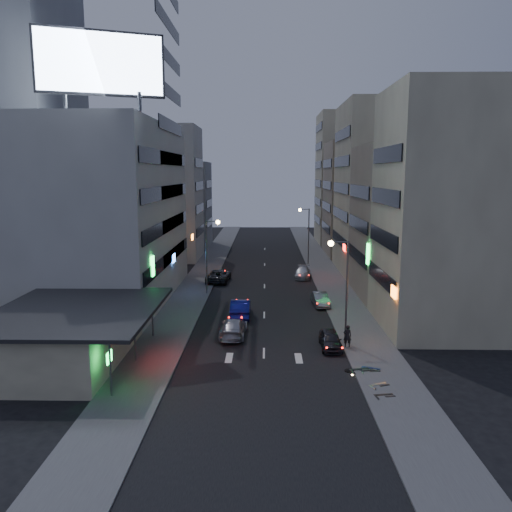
{
  "coord_description": "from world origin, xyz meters",
  "views": [
    {
      "loc": [
        0.08,
        -31.1,
        13.15
      ],
      "look_at": [
        -0.79,
        15.22,
        5.4
      ],
      "focal_mm": 35.0,
      "sensor_mm": 36.0,
      "label": 1
    }
  ],
  "objects_px": {
    "person": "(347,336)",
    "scooter_black_a": "(393,385)",
    "parked_car_right_mid": "(320,299)",
    "scooter_blue": "(382,361)",
    "scooter_silver_b": "(377,361)",
    "parked_car_right_near": "(330,340)",
    "scooter_black_b": "(368,359)",
    "road_car_blue": "(241,308)",
    "road_car_silver": "(233,328)",
    "parked_car_left": "(219,276)",
    "scooter_silver_a": "(385,374)",
    "parked_car_right_far": "(303,273)"
  },
  "relations": [
    {
      "from": "parked_car_right_near",
      "to": "person",
      "type": "relative_size",
      "value": 2.25
    },
    {
      "from": "parked_car_right_far",
      "to": "scooter_silver_a",
      "type": "bearing_deg",
      "value": -78.17
    },
    {
      "from": "parked_car_right_near",
      "to": "scooter_black_b",
      "type": "height_order",
      "value": "scooter_black_b"
    },
    {
      "from": "scooter_silver_a",
      "to": "parked_car_right_near",
      "type": "bearing_deg",
      "value": -0.92
    },
    {
      "from": "parked_car_right_near",
      "to": "scooter_blue",
      "type": "distance_m",
      "value": 5.21
    },
    {
      "from": "parked_car_right_mid",
      "to": "road_car_silver",
      "type": "height_order",
      "value": "road_car_silver"
    },
    {
      "from": "parked_car_right_mid",
      "to": "scooter_silver_a",
      "type": "bearing_deg",
      "value": -88.09
    },
    {
      "from": "person",
      "to": "parked_car_right_near",
      "type": "bearing_deg",
      "value": -6.22
    },
    {
      "from": "scooter_black_b",
      "to": "scooter_silver_a",
      "type": "bearing_deg",
      "value": 179.54
    },
    {
      "from": "scooter_blue",
      "to": "scooter_black_b",
      "type": "height_order",
      "value": "scooter_black_b"
    },
    {
      "from": "person",
      "to": "scooter_black_a",
      "type": "relative_size",
      "value": 0.98
    },
    {
      "from": "road_car_blue",
      "to": "road_car_silver",
      "type": "distance_m",
      "value": 5.58
    },
    {
      "from": "scooter_blue",
      "to": "road_car_silver",
      "type": "bearing_deg",
      "value": 77.85
    },
    {
      "from": "parked_car_right_near",
      "to": "scooter_silver_a",
      "type": "distance_m",
      "value": 6.99
    },
    {
      "from": "scooter_black_b",
      "to": "scooter_silver_b",
      "type": "relative_size",
      "value": 1.19
    },
    {
      "from": "parked_car_right_mid",
      "to": "scooter_black_a",
      "type": "height_order",
      "value": "parked_car_right_mid"
    },
    {
      "from": "parked_car_right_mid",
      "to": "scooter_black_a",
      "type": "relative_size",
      "value": 2.27
    },
    {
      "from": "scooter_silver_a",
      "to": "scooter_silver_b",
      "type": "distance_m",
      "value": 2.15
    },
    {
      "from": "parked_car_right_mid",
      "to": "road_car_silver",
      "type": "xyz_separation_m",
      "value": [
        -8.09,
        -9.59,
        0.06
      ]
    },
    {
      "from": "road_car_blue",
      "to": "scooter_black_a",
      "type": "relative_size",
      "value": 2.86
    },
    {
      "from": "scooter_black_a",
      "to": "parked_car_right_mid",
      "type": "bearing_deg",
      "value": -3.48
    },
    {
      "from": "scooter_black_a",
      "to": "scooter_blue",
      "type": "xyz_separation_m",
      "value": [
        0.19,
        3.74,
        0.05
      ]
    },
    {
      "from": "parked_car_right_near",
      "to": "scooter_black_a",
      "type": "distance_m",
      "value": 8.52
    },
    {
      "from": "parked_car_right_near",
      "to": "parked_car_left",
      "type": "height_order",
      "value": "parked_car_left"
    },
    {
      "from": "parked_car_right_near",
      "to": "road_car_silver",
      "type": "bearing_deg",
      "value": 160.92
    },
    {
      "from": "parked_car_left",
      "to": "scooter_silver_a",
      "type": "height_order",
      "value": "parked_car_left"
    },
    {
      "from": "road_car_blue",
      "to": "scooter_black_a",
      "type": "xyz_separation_m",
      "value": [
        9.89,
        -16.29,
        -0.17
      ]
    },
    {
      "from": "scooter_black_b",
      "to": "road_car_silver",
      "type": "bearing_deg",
      "value": 40.13
    },
    {
      "from": "parked_car_left",
      "to": "parked_car_right_far",
      "type": "xyz_separation_m",
      "value": [
        10.44,
        2.42,
        -0.11
      ]
    },
    {
      "from": "parked_car_right_mid",
      "to": "scooter_blue",
      "type": "relative_size",
      "value": 2.09
    },
    {
      "from": "scooter_black_b",
      "to": "scooter_silver_b",
      "type": "distance_m",
      "value": 0.58
    },
    {
      "from": "parked_car_right_mid",
      "to": "scooter_blue",
      "type": "height_order",
      "value": "parked_car_right_mid"
    },
    {
      "from": "person",
      "to": "scooter_silver_a",
      "type": "relative_size",
      "value": 0.93
    },
    {
      "from": "parked_car_left",
      "to": "person",
      "type": "xyz_separation_m",
      "value": [
        11.9,
        -23.22,
        0.21
      ]
    },
    {
      "from": "scooter_blue",
      "to": "scooter_silver_b",
      "type": "distance_m",
      "value": 0.31
    },
    {
      "from": "parked_car_right_mid",
      "to": "parked_car_left",
      "type": "xyz_separation_m",
      "value": [
        -11.2,
        10.93,
        0.11
      ]
    },
    {
      "from": "scooter_black_a",
      "to": "person",
      "type": "bearing_deg",
      "value": 0.56
    },
    {
      "from": "parked_car_right_mid",
      "to": "parked_car_right_far",
      "type": "height_order",
      "value": "parked_car_right_far"
    },
    {
      "from": "road_car_blue",
      "to": "road_car_silver",
      "type": "height_order",
      "value": "road_car_blue"
    },
    {
      "from": "parked_car_right_far",
      "to": "road_car_silver",
      "type": "relative_size",
      "value": 0.92
    },
    {
      "from": "parked_car_right_mid",
      "to": "scooter_black_b",
      "type": "xyz_separation_m",
      "value": [
        1.45,
        -16.36,
        0.1
      ]
    },
    {
      "from": "parked_car_right_near",
      "to": "parked_car_left",
      "type": "distance_m",
      "value": 25.48
    },
    {
      "from": "parked_car_left",
      "to": "scooter_black_a",
      "type": "distance_m",
      "value": 33.96
    },
    {
      "from": "parked_car_right_mid",
      "to": "scooter_black_a",
      "type": "xyz_separation_m",
      "value": [
        2.11,
        -20.31,
        -0.0
      ]
    },
    {
      "from": "person",
      "to": "scooter_black_a",
      "type": "xyz_separation_m",
      "value": [
        1.41,
        -8.02,
        -0.32
      ]
    },
    {
      "from": "scooter_silver_a",
      "to": "scooter_silver_b",
      "type": "bearing_deg",
      "value": -21.44
    },
    {
      "from": "road_car_blue",
      "to": "road_car_silver",
      "type": "xyz_separation_m",
      "value": [
        -0.31,
        -5.57,
        -0.11
      ]
    },
    {
      "from": "scooter_black_a",
      "to": "scooter_silver_b",
      "type": "bearing_deg",
      "value": -7.6
    },
    {
      "from": "parked_car_right_near",
      "to": "scooter_blue",
      "type": "relative_size",
      "value": 2.03
    },
    {
      "from": "scooter_silver_a",
      "to": "person",
      "type": "bearing_deg",
      "value": -10.97
    }
  ]
}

